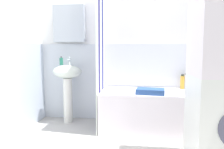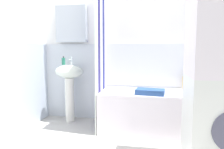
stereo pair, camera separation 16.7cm
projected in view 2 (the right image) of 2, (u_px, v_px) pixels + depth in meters
wall_back_tiled at (136, 48)px, 3.29m from camera, size 3.60×0.18×2.40m
wall_left_tiled at (10, 49)px, 2.65m from camera, size 0.07×1.81×2.40m
sink at (69, 80)px, 3.29m from camera, size 0.44×0.34×0.88m
faucet at (71, 61)px, 3.33m from camera, size 0.03×0.12×0.12m
soap_dispenser at (64, 61)px, 3.32m from camera, size 0.05×0.05×0.13m
bathtub at (158, 111)px, 2.94m from camera, size 1.57×0.70×0.54m
shower_curtain at (101, 58)px, 3.00m from camera, size 0.01×0.70×2.00m
lotion_bottle at (207, 83)px, 3.06m from camera, size 0.07×0.07×0.20m
conditioner_bottle at (198, 84)px, 3.08m from camera, size 0.04×0.04×0.16m
shampoo_bottle at (189, 82)px, 3.08m from camera, size 0.06×0.06×0.23m
body_wash_bottle at (184, 83)px, 3.08m from camera, size 0.06×0.06×0.21m
towel_folded at (150, 92)px, 2.75m from camera, size 0.38×0.27×0.07m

